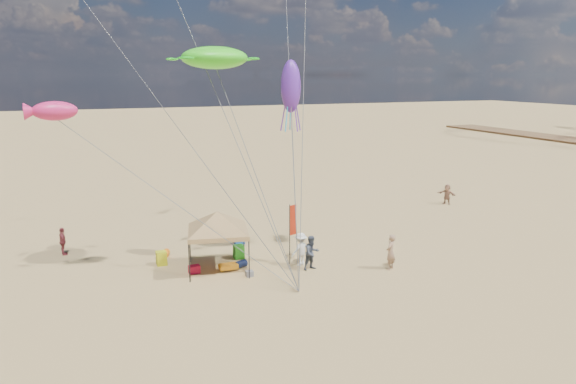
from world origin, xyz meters
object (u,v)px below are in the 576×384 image
chair_yellow (161,258)px  chair_green (239,252)px  feather_flag (292,224)px  beach_cart (228,266)px  person_far_a (63,241)px  person_far_c (447,194)px  person_near_b (312,253)px  person_near_a (391,252)px  cooler_blue (239,241)px  cooler_red (194,269)px  person_near_c (301,249)px  canopy_tent (217,214)px

chair_yellow → chair_green: bearing=-7.7°
feather_flag → beach_cart: 3.80m
beach_cart → person_far_a: (-7.51, 5.56, 0.55)m
person_far_c → beach_cart: bearing=-96.8°
feather_flag → person_near_b: (0.54, -1.22, -1.21)m
chair_green → person_near_a: 7.82m
cooler_blue → person_far_a: bearing=169.1°
person_near_b → chair_yellow: bearing=141.9°
beach_cart → person_near_b: 4.16m
person_far_c → cooler_red: bearing=-99.0°
person_near_c → person_far_a: 12.73m
canopy_tent → cooler_red: 2.94m
chair_green → cooler_blue: bearing=71.9°
person_far_a → person_far_c: size_ratio=0.99×
beach_cart → person_near_a: person_near_a is taller
person_far_c → person_near_b: bearing=-87.8°
chair_yellow → person_near_a: person_near_a is taller
chair_green → person_near_a: person_near_a is taller
cooler_red → chair_green: bearing=25.1°
canopy_tent → person_far_a: size_ratio=3.62×
feather_flag → cooler_blue: size_ratio=5.75×
cooler_blue → person_far_a: (-9.24, 1.79, 0.56)m
person_near_c → person_far_a: size_ratio=1.12×
beach_cart → person_near_b: size_ratio=0.52×
person_near_a → feather_flag: bearing=-67.6°
cooler_blue → person_far_c: bearing=10.8°
person_near_c → canopy_tent: bearing=-29.8°
chair_yellow → person_near_b: size_ratio=0.41×
cooler_red → person_near_a: bearing=-19.2°
cooler_red → person_far_a: 7.92m
person_near_c → beach_cart: bearing=-27.7°
person_far_c → person_near_a: bearing=-76.2°
person_near_c → person_far_c: size_ratio=1.11×
person_near_c → cooler_red: bearing=-27.2°
cooler_red → chair_green: chair_green is taller
beach_cart → person_near_c: person_near_c is taller
person_near_c → person_far_c: bearing=-169.8°
cooler_red → person_far_c: size_ratio=0.35×
chair_green → person_near_b: person_near_b is taller
person_far_a → chair_green: bearing=-123.1°
chair_yellow → cooler_blue: bearing=20.5°
person_near_c → person_far_c: (15.22, 7.71, -0.08)m
chair_yellow → person_far_a: size_ratio=0.47×
person_near_a → person_near_b: (-3.60, 1.45, -0.03)m
beach_cart → person_far_c: size_ratio=0.59×
cooler_red → chair_yellow: (-1.28, 1.76, 0.16)m
chair_green → person_near_b: bearing=-46.0°
canopy_tent → chair_green: (1.42, 1.26, -2.52)m
cooler_blue → beach_cart: size_ratio=0.60×
cooler_red → person_near_c: size_ratio=0.32×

